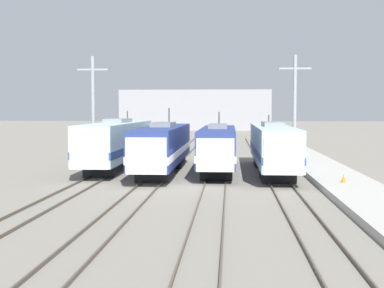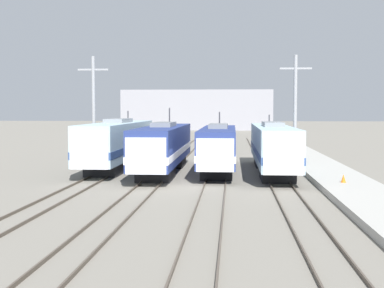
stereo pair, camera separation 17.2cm
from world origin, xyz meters
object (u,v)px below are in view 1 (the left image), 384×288
locomotive_far_left (117,143)px  locomotive_far_right (273,147)px  locomotive_center_left (163,147)px  locomotive_center_right (218,147)px  catenary_tower_left (93,109)px  traffic_cone (344,178)px  catenary_tower_right (295,109)px

locomotive_far_left → locomotive_far_right: size_ratio=1.03×
locomotive_center_left → locomotive_center_right: 4.56m
locomotive_center_left → locomotive_center_right: locomotive_center_left is taller
locomotive_far_right → catenary_tower_left: bearing=164.3°
locomotive_center_left → traffic_cone: size_ratio=34.25×
catenary_tower_left → catenary_tower_right: size_ratio=1.00×
locomotive_center_right → locomotive_center_left: bearing=-167.9°
locomotive_center_right → catenary_tower_right: size_ratio=1.67×
locomotive_center_right → locomotive_far_right: size_ratio=0.87×
locomotive_center_right → locomotive_far_right: 4.46m
locomotive_far_left → catenary_tower_left: bearing=143.4°
catenary_tower_left → locomotive_center_left: bearing=-36.8°
locomotive_center_left → catenary_tower_right: size_ratio=1.84×
catenary_tower_left → traffic_cone: bearing=-32.9°
locomotive_far_left → locomotive_center_right: size_ratio=1.19×
locomotive_far_right → catenary_tower_right: catenary_tower_right is taller
locomotive_far_left → catenary_tower_right: catenary_tower_right is taller
locomotive_far_left → locomotive_center_left: locomotive_center_left is taller
locomotive_center_left → locomotive_far_right: size_ratio=0.96×
catenary_tower_right → catenary_tower_left: bearing=180.0°
locomotive_far_left → traffic_cone: (17.34, -10.96, -1.56)m
locomotive_center_right → traffic_cone: size_ratio=30.94×
locomotive_center_right → catenary_tower_left: 12.73m
locomotive_far_right → catenary_tower_left: (-16.00, 4.51, 3.09)m
locomotive_center_left → catenary_tower_left: size_ratio=1.84×
catenary_tower_left → traffic_cone: (19.96, -12.91, -4.56)m
catenary_tower_left → traffic_cone: catenary_tower_left is taller
catenary_tower_right → locomotive_center_left: bearing=-154.7°
locomotive_far_right → traffic_cone: size_ratio=35.74×
catenary_tower_right → traffic_cone: bearing=-82.5°
locomotive_center_left → catenary_tower_right: bearing=25.3°
locomotive_center_left → traffic_cone: 15.03m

